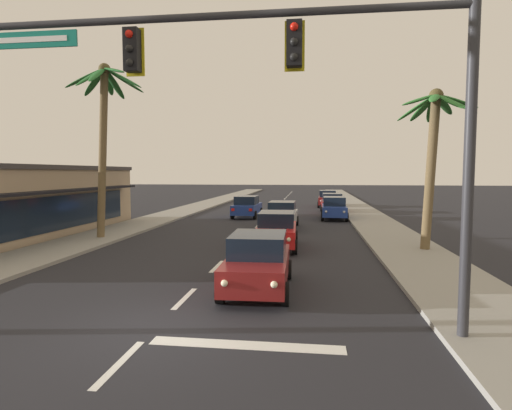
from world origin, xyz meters
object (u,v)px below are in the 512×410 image
palm_right_second (433,138)px  sedan_lead_at_stop_bar (258,262)px  sedan_parked_nearest_kerb (328,199)px  sedan_parked_mid_kerb (332,203)px  sedan_fifth_in_queue (282,215)px  sedan_third_in_queue (277,230)px  sedan_oncoming_far (247,206)px  sedan_parked_far_kerb (334,208)px  traffic_signal_mast (305,82)px  palm_left_second (104,117)px

palm_right_second → sedan_lead_at_stop_bar: bearing=-134.4°
sedan_parked_nearest_kerb → sedan_parked_mid_kerb: bearing=-88.5°
sedan_parked_mid_kerb → sedan_lead_at_stop_bar: bearing=-97.7°
palm_right_second → sedan_fifth_in_queue: bearing=134.4°
sedan_third_in_queue → sedan_fifth_in_queue: same height
sedan_oncoming_far → sedan_parked_far_kerb: same height
traffic_signal_mast → palm_left_second: bearing=131.6°
sedan_parked_nearest_kerb → palm_right_second: palm_right_second is taller
sedan_third_in_queue → palm_left_second: palm_left_second is taller
sedan_lead_at_stop_bar → palm_right_second: (6.79, 6.94, 4.14)m
sedan_parked_far_kerb → sedan_parked_mid_kerb: bearing=89.0°
traffic_signal_mast → sedan_fifth_in_queue: size_ratio=2.39×
sedan_third_in_queue → sedan_parked_nearest_kerb: 24.32m
sedan_fifth_in_queue → palm_left_second: size_ratio=0.49×
palm_right_second → sedan_third_in_queue: bearing=178.9°
sedan_fifth_in_queue → sedan_parked_nearest_kerb: size_ratio=0.99×
sedan_parked_mid_kerb → sedan_fifth_in_queue: bearing=-108.5°
sedan_parked_mid_kerb → sedan_parked_far_kerb: 5.20m
sedan_fifth_in_queue → sedan_parked_mid_kerb: 11.41m
sedan_parked_far_kerb → palm_right_second: 13.91m
sedan_parked_far_kerb → palm_left_second: size_ratio=0.50×
sedan_fifth_in_queue → palm_right_second: (7.04, -7.19, 4.14)m
sedan_fifth_in_queue → sedan_parked_far_kerb: 6.64m
sedan_lead_at_stop_bar → sedan_oncoming_far: size_ratio=1.00×
sedan_parked_mid_kerb → palm_right_second: palm_right_second is taller
sedan_third_in_queue → sedan_oncoming_far: same height
sedan_parked_far_kerb → sedan_lead_at_stop_bar: bearing=-99.4°
traffic_signal_mast → palm_right_second: bearing=62.4°
sedan_lead_at_stop_bar → sedan_oncoming_far: bearing=99.6°
traffic_signal_mast → sedan_parked_far_kerb: size_ratio=2.38×
palm_left_second → sedan_parked_nearest_kerb: bearing=61.9°
sedan_lead_at_stop_bar → sedan_third_in_queue: 7.06m
sedan_fifth_in_queue → sedan_parked_nearest_kerb: same height
sedan_parked_nearest_kerb → palm_left_second: (-12.21, -22.82, 5.50)m
sedan_oncoming_far → sedan_parked_mid_kerb: 8.27m
sedan_parked_mid_kerb → sedan_parked_far_kerb: same height
sedan_lead_at_stop_bar → palm_left_second: size_ratio=0.50×
traffic_signal_mast → sedan_fifth_in_queue: 18.14m
sedan_third_in_queue → sedan_parked_mid_kerb: (3.39, 17.88, 0.00)m
traffic_signal_mast → sedan_oncoming_far: bearing=101.6°
sedan_third_in_queue → palm_right_second: 7.97m
sedan_oncoming_far → sedan_fifth_in_queue: bearing=-62.6°
palm_left_second → palm_right_second: palm_left_second is taller
sedan_fifth_in_queue → sedan_parked_mid_kerb: same height
sedan_oncoming_far → sedan_parked_nearest_kerb: 12.80m
traffic_signal_mast → palm_right_second: traffic_signal_mast is taller
sedan_oncoming_far → palm_right_second: 17.25m
sedan_third_in_queue → sedan_parked_mid_kerb: size_ratio=1.01×
sedan_fifth_in_queue → sedan_oncoming_far: bearing=117.4°
palm_left_second → sedan_fifth_in_queue: bearing=33.4°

